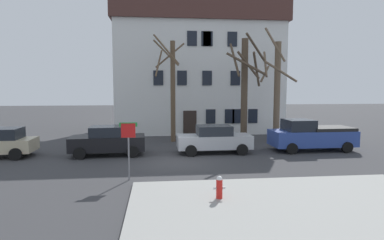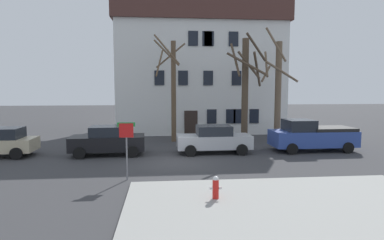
{
  "view_description": "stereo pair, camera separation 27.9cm",
  "coord_description": "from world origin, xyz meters",
  "px_view_note": "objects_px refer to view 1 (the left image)",
  "views": [
    {
      "loc": [
        -0.92,
        -16.89,
        3.95
      ],
      "look_at": [
        1.31,
        3.35,
        1.94
      ],
      "focal_mm": 30.12,
      "sensor_mm": 36.0,
      "label": 1
    },
    {
      "loc": [
        -0.64,
        -16.92,
        3.95
      ],
      "look_at": [
        1.31,
        3.35,
        1.94
      ],
      "focal_mm": 30.12,
      "sensor_mm": 36.0,
      "label": 2
    }
  ],
  "objects_px": {
    "tree_bare_far": "(276,88)",
    "car_silver_sedan": "(214,139)",
    "tree_bare_mid": "(245,86)",
    "fire_hydrant": "(219,187)",
    "bicycle_leaning": "(119,140)",
    "tree_bare_near": "(172,86)",
    "building_main": "(197,67)",
    "car_black_sedan": "(108,141)",
    "pickup_truck_blue": "(311,135)",
    "street_sign_pole": "(128,140)"
  },
  "relations": [
    {
      "from": "tree_bare_far",
      "to": "car_silver_sedan",
      "type": "distance_m",
      "value": 7.42
    },
    {
      "from": "tree_bare_mid",
      "to": "fire_hydrant",
      "type": "relative_size",
      "value": 9.66
    },
    {
      "from": "fire_hydrant",
      "to": "bicycle_leaning",
      "type": "xyz_separation_m",
      "value": [
        -4.81,
        11.84,
        -0.16
      ]
    },
    {
      "from": "tree_bare_near",
      "to": "fire_hydrant",
      "type": "distance_m",
      "value": 13.54
    },
    {
      "from": "tree_bare_far",
      "to": "building_main",
      "type": "bearing_deg",
      "value": 124.57
    },
    {
      "from": "tree_bare_near",
      "to": "bicycle_leaning",
      "type": "xyz_separation_m",
      "value": [
        -3.79,
        -1.18,
        -3.74
      ]
    },
    {
      "from": "tree_bare_far",
      "to": "fire_hydrant",
      "type": "distance_m",
      "value": 14.56
    },
    {
      "from": "tree_bare_mid",
      "to": "car_silver_sedan",
      "type": "xyz_separation_m",
      "value": [
        -2.82,
        -3.35,
        -3.27
      ]
    },
    {
      "from": "tree_bare_far",
      "to": "fire_hydrant",
      "type": "bearing_deg",
      "value": -118.37
    },
    {
      "from": "car_black_sedan",
      "to": "fire_hydrant",
      "type": "bearing_deg",
      "value": -59.21
    },
    {
      "from": "pickup_truck_blue",
      "to": "tree_bare_far",
      "type": "bearing_deg",
      "value": 103.24
    },
    {
      "from": "building_main",
      "to": "pickup_truck_blue",
      "type": "xyz_separation_m",
      "value": [
        5.96,
        -11.2,
        -5.01
      ]
    },
    {
      "from": "tree_bare_near",
      "to": "tree_bare_far",
      "type": "distance_m",
      "value": 7.77
    },
    {
      "from": "car_black_sedan",
      "to": "car_silver_sedan",
      "type": "height_order",
      "value": "car_black_sedan"
    },
    {
      "from": "tree_bare_mid",
      "to": "pickup_truck_blue",
      "type": "distance_m",
      "value": 5.69
    },
    {
      "from": "car_black_sedan",
      "to": "street_sign_pole",
      "type": "height_order",
      "value": "street_sign_pole"
    },
    {
      "from": "tree_bare_far",
      "to": "bicycle_leaning",
      "type": "relative_size",
      "value": 4.9
    },
    {
      "from": "tree_bare_mid",
      "to": "street_sign_pole",
      "type": "bearing_deg",
      "value": -130.58
    },
    {
      "from": "car_silver_sedan",
      "to": "pickup_truck_blue",
      "type": "distance_m",
      "value": 6.31
    },
    {
      "from": "bicycle_leaning",
      "to": "street_sign_pole",
      "type": "bearing_deg",
      "value": -80.61
    },
    {
      "from": "fire_hydrant",
      "to": "street_sign_pole",
      "type": "relative_size",
      "value": 0.32
    },
    {
      "from": "car_black_sedan",
      "to": "tree_bare_far",
      "type": "bearing_deg",
      "value": 18.8
    },
    {
      "from": "tree_bare_far",
      "to": "fire_hydrant",
      "type": "relative_size",
      "value": 10.52
    },
    {
      "from": "tree_bare_far",
      "to": "street_sign_pole",
      "type": "xyz_separation_m",
      "value": [
        -10.07,
        -9.41,
        -2.23
      ]
    },
    {
      "from": "car_black_sedan",
      "to": "fire_hydrant",
      "type": "relative_size",
      "value": 5.53
    },
    {
      "from": "building_main",
      "to": "tree_bare_mid",
      "type": "bearing_deg",
      "value": -72.74
    },
    {
      "from": "tree_bare_far",
      "to": "car_black_sedan",
      "type": "bearing_deg",
      "value": -161.2
    },
    {
      "from": "tree_bare_near",
      "to": "street_sign_pole",
      "type": "relative_size",
      "value": 3.11
    },
    {
      "from": "fire_hydrant",
      "to": "pickup_truck_blue",
      "type": "bearing_deg",
      "value": 48.31
    },
    {
      "from": "tree_bare_near",
      "to": "tree_bare_mid",
      "type": "distance_m",
      "value": 5.32
    },
    {
      "from": "car_silver_sedan",
      "to": "tree_bare_far",
      "type": "bearing_deg",
      "value": 36.56
    },
    {
      "from": "building_main",
      "to": "tree_bare_mid",
      "type": "distance_m",
      "value": 8.56
    },
    {
      "from": "building_main",
      "to": "pickup_truck_blue",
      "type": "distance_m",
      "value": 13.64
    },
    {
      "from": "tree_bare_mid",
      "to": "pickup_truck_blue",
      "type": "relative_size",
      "value": 1.46
    },
    {
      "from": "car_silver_sedan",
      "to": "fire_hydrant",
      "type": "xyz_separation_m",
      "value": [
        -1.33,
        -8.44,
        -0.31
      ]
    },
    {
      "from": "tree_bare_near",
      "to": "building_main",
      "type": "bearing_deg",
      "value": 68.22
    },
    {
      "from": "street_sign_pole",
      "to": "bicycle_leaning",
      "type": "distance_m",
      "value": 9.04
    },
    {
      "from": "pickup_truck_blue",
      "to": "bicycle_leaning",
      "type": "height_order",
      "value": "pickup_truck_blue"
    },
    {
      "from": "building_main",
      "to": "tree_bare_near",
      "type": "xyz_separation_m",
      "value": [
        -2.7,
        -6.75,
        -1.86
      ]
    },
    {
      "from": "bicycle_leaning",
      "to": "building_main",
      "type": "bearing_deg",
      "value": 50.71
    },
    {
      "from": "tree_bare_near",
      "to": "car_black_sedan",
      "type": "bearing_deg",
      "value": -131.17
    },
    {
      "from": "fire_hydrant",
      "to": "street_sign_pole",
      "type": "height_order",
      "value": "street_sign_pole"
    },
    {
      "from": "tree_bare_near",
      "to": "fire_hydrant",
      "type": "height_order",
      "value": "tree_bare_near"
    },
    {
      "from": "pickup_truck_blue",
      "to": "fire_hydrant",
      "type": "bearing_deg",
      "value": -131.69
    },
    {
      "from": "car_black_sedan",
      "to": "car_silver_sedan",
      "type": "bearing_deg",
      "value": 0.01
    },
    {
      "from": "car_black_sedan",
      "to": "fire_hydrant",
      "type": "height_order",
      "value": "car_black_sedan"
    },
    {
      "from": "car_silver_sedan",
      "to": "bicycle_leaning",
      "type": "relative_size",
      "value": 2.65
    },
    {
      "from": "street_sign_pole",
      "to": "fire_hydrant",
      "type": "bearing_deg",
      "value": -42.05
    },
    {
      "from": "car_black_sedan",
      "to": "car_silver_sedan",
      "type": "distance_m",
      "value": 6.36
    },
    {
      "from": "tree_bare_near",
      "to": "bicycle_leaning",
      "type": "bearing_deg",
      "value": -162.75
    }
  ]
}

